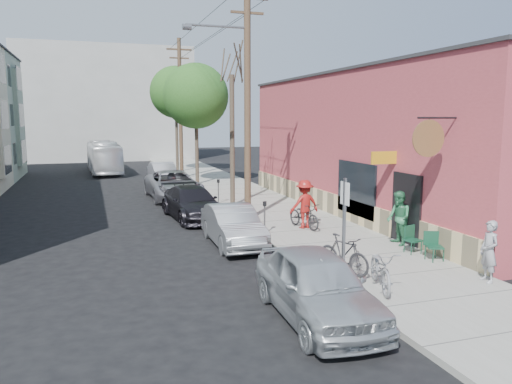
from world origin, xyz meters
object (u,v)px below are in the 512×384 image
object	(u,v)px
parking_meter_far	(218,187)
cyclist	(304,204)
parking_meter_near	(265,212)
parked_bike_b	(381,269)
car_4	(163,173)
bus	(104,157)
sign_post	(344,221)
car_3	(173,185)
parked_bike_a	(343,254)
patron_green	(399,218)
patio_chair_b	(413,240)
car_2	(192,203)
tree_bare	(232,141)
car_0	(317,285)
patio_chair_a	(435,247)
car_1	(233,226)
tree_leafy_mid	(196,96)
patron_grey	(489,251)
tree_leafy_far	(176,92)
utility_pole_near	(246,96)

from	to	relation	value
parking_meter_far	cyclist	xyz separation A→B (m)	(1.82, -6.75, 0.13)
parking_meter_near	parked_bike_b	bearing A→B (deg)	-83.33
car_4	bus	world-z (taller)	bus
sign_post	car_3	distance (m)	16.37
parking_meter_far	parked_bike_a	size ratio (longest dim) A/B	0.69
parking_meter_near	patron_green	world-z (taller)	patron_green
parking_meter_far	parked_bike_b	world-z (taller)	parking_meter_far
patio_chair_b	car_2	distance (m)	10.17
tree_bare	parked_bike_a	bearing A→B (deg)	-90.19
car_4	parked_bike_b	bearing A→B (deg)	-86.79
parked_bike_a	parked_bike_b	world-z (taller)	parked_bike_a
cyclist	car_0	size ratio (longest dim) A/B	0.42
patio_chair_a	car_3	bearing A→B (deg)	132.57
parking_meter_near	car_1	distance (m)	1.64
car_0	tree_bare	bearing A→B (deg)	84.26
sign_post	tree_leafy_mid	distance (m)	21.58
tree_bare	patio_chair_b	xyz separation A→B (m)	(3.09, -10.58, -2.78)
cyclist	parked_bike_a	size ratio (longest dim) A/B	1.07
patron_green	car_3	xyz separation A→B (m)	(-5.65, 13.24, -0.30)
patio_chair_b	car_0	bearing A→B (deg)	-160.33
patron_grey	car_2	world-z (taller)	patron_grey
parking_meter_far	car_2	bearing A→B (deg)	-124.31
car_1	car_2	xyz separation A→B (m)	(-0.45, 5.12, 0.01)
parked_bike_a	car_2	distance (m)	9.96
tree_leafy_far	cyclist	distance (m)	23.36
parked_bike_b	parking_meter_near	bearing A→B (deg)	115.97
parking_meter_far	parked_bike_a	xyz separation A→B (m)	(0.51, -12.45, -0.29)
tree_bare	parking_meter_far	bearing A→B (deg)	127.10
tree_leafy_mid	parked_bike_a	size ratio (longest dim) A/B	4.37
car_2	utility_pole_near	bearing A→B (deg)	-43.40
parked_bike_b	patio_chair_a	bearing A→B (deg)	48.98
car_4	patio_chair_a	bearing A→B (deg)	-78.93
tree_leafy_far	bus	bearing A→B (deg)	155.91
patio_chair_b	patron_green	distance (m)	1.22
car_0	parked_bike_b	bearing A→B (deg)	24.87
sign_post	parking_meter_near	distance (m)	6.07
cyclist	car_2	size ratio (longest dim) A/B	0.39
tree_leafy_mid	car_0	xyz separation A→B (m)	(-2.00, -22.86, -5.12)
cyclist	car_0	bearing A→B (deg)	61.84
parked_bike_b	parking_meter_far	bearing A→B (deg)	112.54
tree_bare	tree_leafy_mid	distance (m)	9.08
sign_post	car_3	world-z (taller)	sign_post
car_1	parking_meter_far	bearing A→B (deg)	80.57
parking_meter_near	patron_grey	bearing A→B (deg)	-62.06
tree_bare	parked_bike_b	xyz separation A→B (m)	(0.24, -13.20, -2.69)
parking_meter_near	car_3	bearing A→B (deg)	100.15
tree_leafy_mid	car_3	world-z (taller)	tree_leafy_mid
utility_pole_near	tree_leafy_mid	distance (m)	12.41
car_0	car_2	size ratio (longest dim) A/B	0.93
tree_bare	sign_post	bearing A→B (deg)	-92.07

